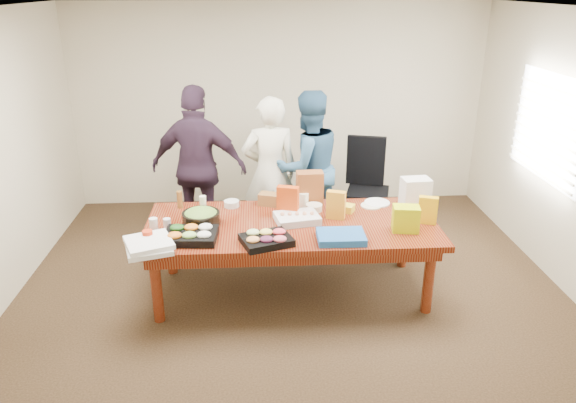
{
  "coord_description": "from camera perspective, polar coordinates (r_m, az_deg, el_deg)",
  "views": [
    {
      "loc": [
        -0.32,
        -4.76,
        2.9
      ],
      "look_at": [
        -0.03,
        0.1,
        0.93
      ],
      "focal_mm": 33.85,
      "sensor_mm": 36.0,
      "label": 1
    }
  ],
  "objects": [
    {
      "name": "fruit_tray",
      "position": [
        4.82,
        -2.29,
        -4.08
      ],
      "size": [
        0.51,
        0.45,
        0.06
      ],
      "primitive_type": "cube",
      "rotation": [
        0.0,
        0.0,
        0.33
      ],
      "color": "black",
      "rests_on": "conference_table"
    },
    {
      "name": "pizza_box_lower",
      "position": [
        4.86,
        -14.41,
        -4.73
      ],
      "size": [
        0.47,
        0.47,
        0.04
      ],
      "primitive_type": "cube",
      "rotation": [
        0.0,
        0.0,
        0.29
      ],
      "color": "silver",
      "rests_on": "conference_table"
    },
    {
      "name": "pizza_box_upper",
      "position": [
        4.85,
        -14.41,
        -4.2
      ],
      "size": [
        0.49,
        0.49,
        0.04
      ],
      "primitive_type": "cube",
      "rotation": [
        0.0,
        0.0,
        0.38
      ],
      "color": "white",
      "rests_on": "pizza_box_lower"
    },
    {
      "name": "ceiling",
      "position": [
        4.77,
        0.42,
        19.71
      ],
      "size": [
        5.5,
        5.0,
        0.02
      ],
      "primitive_type": "cube",
      "color": "white",
      "rests_on": "wall_back"
    },
    {
      "name": "dressing_bottle",
      "position": [
        5.66,
        -11.3,
        0.21
      ],
      "size": [
        0.07,
        0.07,
        0.18
      ],
      "primitive_type": "cylinder",
      "rotation": [
        0.0,
        0.0,
        -0.24
      ],
      "color": "brown",
      "rests_on": "conference_table"
    },
    {
      "name": "person_center",
      "position": [
        6.23,
        -1.9,
        3.07
      ],
      "size": [
        0.69,
        0.5,
        1.76
      ],
      "primitive_type": "imported",
      "rotation": [
        0.0,
        0.0,
        3.26
      ],
      "color": "silver",
      "rests_on": "floor"
    },
    {
      "name": "grocery_bag_white",
      "position": [
        5.72,
        13.23,
        0.93
      ],
      "size": [
        0.3,
        0.23,
        0.3
      ],
      "primitive_type": "cube",
      "rotation": [
        0.0,
        0.0,
        0.09
      ],
      "color": "white",
      "rests_on": "conference_table"
    },
    {
      "name": "chip_bag_red",
      "position": [
        5.34,
        -0.02,
        0.02
      ],
      "size": [
        0.23,
        0.14,
        0.31
      ],
      "primitive_type": "cube",
      "rotation": [
        0.0,
        0.0,
        -0.29
      ],
      "color": "#BA390C",
      "rests_on": "conference_table"
    },
    {
      "name": "kraft_bag",
      "position": [
        5.61,
        2.29,
        1.4
      ],
      "size": [
        0.28,
        0.17,
        0.35
      ],
      "primitive_type": "cube",
      "rotation": [
        0.0,
        0.0,
        0.04
      ],
      "color": "brown",
      "rests_on": "conference_table"
    },
    {
      "name": "sheet_cake",
      "position": [
        5.25,
        0.96,
        -1.76
      ],
      "size": [
        0.46,
        0.38,
        0.07
      ],
      "primitive_type": "cube",
      "rotation": [
        0.0,
        0.0,
        0.2
      ],
      "color": "silver",
      "rests_on": "conference_table"
    },
    {
      "name": "plate_b",
      "position": [
        5.68,
        8.74,
        -0.44
      ],
      "size": [
        0.24,
        0.24,
        0.01
      ],
      "primitive_type": "cylinder",
      "rotation": [
        0.0,
        0.0,
        0.11
      ],
      "color": "beige",
      "rests_on": "conference_table"
    },
    {
      "name": "person_left",
      "position": [
        6.29,
        -9.34,
        3.53
      ],
      "size": [
        1.17,
        0.67,
        1.88
      ],
      "primitive_type": "imported",
      "rotation": [
        0.0,
        0.0,
        2.94
      ],
      "color": "#2C1C2C",
      "rests_on": "floor"
    },
    {
      "name": "person_right",
      "position": [
        6.35,
        2.06,
        3.6
      ],
      "size": [
        1.06,
        0.96,
        1.8
      ],
      "primitive_type": "imported",
      "rotation": [
        0.0,
        0.0,
        3.52
      ],
      "color": "#2F597F",
      "rests_on": "floor"
    },
    {
      "name": "mustard_bottle",
      "position": [
        5.65,
        2.59,
        0.54
      ],
      "size": [
        0.06,
        0.06,
        0.17
      ],
      "primitive_type": "cylinder",
      "rotation": [
        0.0,
        0.0,
        -0.08
      ],
      "color": "#FFFA29",
      "rests_on": "conference_table"
    },
    {
      "name": "clear_cup_a",
      "position": [
        5.23,
        -12.59,
        -2.27
      ],
      "size": [
        0.08,
        0.08,
        0.1
      ],
      "primitive_type": "cylinder",
      "rotation": [
        0.0,
        0.0,
        0.14
      ],
      "color": "silver",
      "rests_on": "conference_table"
    },
    {
      "name": "wall_back",
      "position": [
        7.43,
        -0.92,
        9.95
      ],
      "size": [
        5.5,
        0.04,
        2.7
      ],
      "primitive_type": "cube",
      "color": "beige",
      "rests_on": "floor"
    },
    {
      "name": "bread_loaf",
      "position": [
        5.62,
        -1.48,
        0.2
      ],
      "size": [
        0.34,
        0.23,
        0.12
      ],
      "primitive_type": "cube",
      "rotation": [
        0.0,
        0.0,
        -0.33
      ],
      "color": "brown",
      "rests_on": "conference_table"
    },
    {
      "name": "plate_a",
      "position": [
        5.77,
        9.34,
        -0.12
      ],
      "size": [
        0.32,
        0.32,
        0.02
      ],
      "primitive_type": "cylinder",
      "rotation": [
        0.0,
        0.0,
        0.21
      ],
      "color": "white",
      "rests_on": "conference_table"
    },
    {
      "name": "floor",
      "position": [
        5.59,
        0.35,
        -9.39
      ],
      "size": [
        5.5,
        5.0,
        0.02
      ],
      "primitive_type": "cube",
      "color": "#47301E",
      "rests_on": "ground"
    },
    {
      "name": "banana_bunch",
      "position": [
        5.52,
        5.81,
        -0.63
      ],
      "size": [
        0.25,
        0.21,
        0.07
      ],
      "primitive_type": "cube",
      "rotation": [
        0.0,
        0.0,
        -0.49
      ],
      "color": "gold",
      "rests_on": "conference_table"
    },
    {
      "name": "clear_cup_b",
      "position": [
        5.24,
        -13.93,
        -2.27
      ],
      "size": [
        0.09,
        0.09,
        0.11
      ],
      "primitive_type": "cylinder",
      "rotation": [
        0.0,
        0.0,
        0.13
      ],
      "color": "white",
      "rests_on": "conference_table"
    },
    {
      "name": "window_panel",
      "position": [
        6.32,
        25.63,
        7.04
      ],
      "size": [
        0.03,
        1.4,
        1.1
      ],
      "primitive_type": "cube",
      "color": "white",
      "rests_on": "wall_right"
    },
    {
      "name": "office_chair",
      "position": [
        6.67,
        8.39,
        1.21
      ],
      "size": [
        0.71,
        0.71,
        1.12
      ],
      "primitive_type": "cube",
      "rotation": [
        0.0,
        0.0,
        -0.28
      ],
      "color": "black",
      "rests_on": "floor"
    },
    {
      "name": "salad_bowl",
      "position": [
        5.26,
        -9.12,
        -1.74
      ],
      "size": [
        0.46,
        0.46,
        0.12
      ],
      "primitive_type": "cylinder",
      "rotation": [
        0.0,
        0.0,
        -0.32
      ],
      "color": "black",
      "rests_on": "conference_table"
    },
    {
      "name": "chip_bag_blue",
      "position": [
        4.9,
        5.59,
        -3.71
      ],
      "size": [
        0.43,
        0.32,
        0.06
      ],
      "primitive_type": "cube",
      "rotation": [
        0.0,
        0.0,
        -0.01
      ],
      "color": "#1C56A2",
      "rests_on": "conference_table"
    },
    {
      "name": "conference_table",
      "position": [
        5.4,
        0.35,
        -5.9
      ],
      "size": [
        2.8,
        1.2,
        0.75
      ],
      "primitive_type": "cube",
      "color": "#4C1C0F",
      "rests_on": "floor"
    },
    {
      "name": "window_blinds",
      "position": [
        6.3,
        25.31,
        7.05
      ],
      "size": [
        0.04,
        1.36,
        1.0
      ],
      "primitive_type": "cube",
      "color": "beige",
      "rests_on": "wall_right"
    },
    {
      "name": "chip_bag_orange",
      "position": [
        5.3,
        5.06,
        -0.36
      ],
      "size": [
        0.2,
        0.14,
        0.28
      ],
      "primitive_type": "cube",
      "rotation": [
        0.0,
        0.0,
        -0.33
      ],
      "color": "orange",
      "rests_on": "conference_table"
    },
    {
      "name": "dip_bowl_a",
      "position": [
        5.51,
        2.75,
        -0.64
      ],
      "size": [
        0.2,
        0.2,
        0.07
      ],
      "primitive_type": "cylinder",
      "rotation": [
        0.0,
        0.0,
        -0.23
      ],
      "color": "beige",
      "rests_on": "conference_table"
    },
    {
      "name": "dip_bowl_b",
      "position": [
        5.63,
        -5.94,
        -0.23
      ],
      "size": [
        0.19,
        0.19,
        0.06
      ],
      "primitive_type": "cylinder",
      "rotation": [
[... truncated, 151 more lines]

